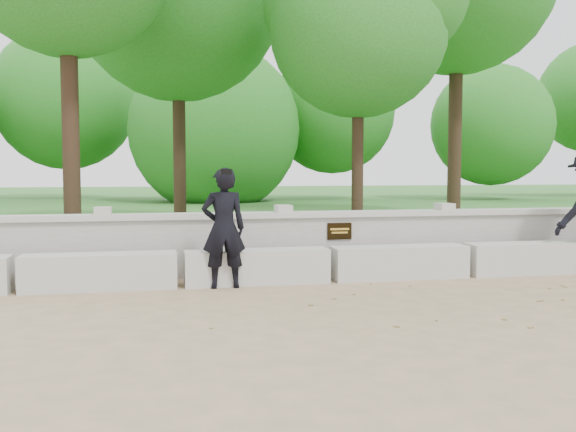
{
  "coord_description": "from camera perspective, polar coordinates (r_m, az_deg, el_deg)",
  "views": [
    {
      "loc": [
        -2.35,
        -6.4,
        1.49
      ],
      "look_at": [
        -0.6,
        1.83,
        0.9
      ],
      "focal_mm": 40.0,
      "sensor_mm": 36.0,
      "label": 1
    }
  ],
  "objects": [
    {
      "name": "ground",
      "position": [
        6.98,
        8.01,
        -8.33
      ],
      "size": [
        80.0,
        80.0,
        0.0
      ],
      "primitive_type": "plane",
      "color": "tan",
      "rests_on": "ground"
    },
    {
      "name": "lawn",
      "position": [
        20.58,
        -5.43,
        0.22
      ],
      "size": [
        40.0,
        22.0,
        0.25
      ],
      "primitive_type": "cube",
      "color": "#316D27",
      "rests_on": "ground"
    },
    {
      "name": "concrete_bench",
      "position": [
        8.72,
        3.74,
        -4.31
      ],
      "size": [
        11.9,
        0.45,
        0.45
      ],
      "color": "beige",
      "rests_on": "ground"
    },
    {
      "name": "parapet_wall",
      "position": [
        9.36,
        2.59,
        -2.26
      ],
      "size": [
        12.5,
        0.35,
        0.9
      ],
      "color": "#B8B5AE",
      "rests_on": "ground"
    },
    {
      "name": "man_main",
      "position": [
        8.16,
        -5.74,
        -1.08
      ],
      "size": [
        0.57,
        0.51,
        1.53
      ],
      "color": "black",
      "rests_on": "ground"
    },
    {
      "name": "tree_near_right",
      "position": [
        12.32,
        6.3,
        17.36
      ],
      "size": [
        3.28,
        3.28,
        5.73
      ],
      "color": "#382619",
      "rests_on": "lawn"
    },
    {
      "name": "shrub_b",
      "position": [
        10.49,
        9.64,
        -1.28
      ],
      "size": [
        0.32,
        0.36,
        0.56
      ],
      "primitive_type": "imported",
      "rotation": [
        0.0,
        0.0,
        1.85
      ],
      "color": "#306F25",
      "rests_on": "lawn"
    },
    {
      "name": "shrub_d",
      "position": [
        10.42,
        0.42,
        -1.08
      ],
      "size": [
        0.34,
        0.37,
        0.62
      ],
      "primitive_type": "imported",
      "rotation": [
        0.0,
        0.0,
        4.8
      ],
      "color": "#306F25",
      "rests_on": "lawn"
    }
  ]
}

